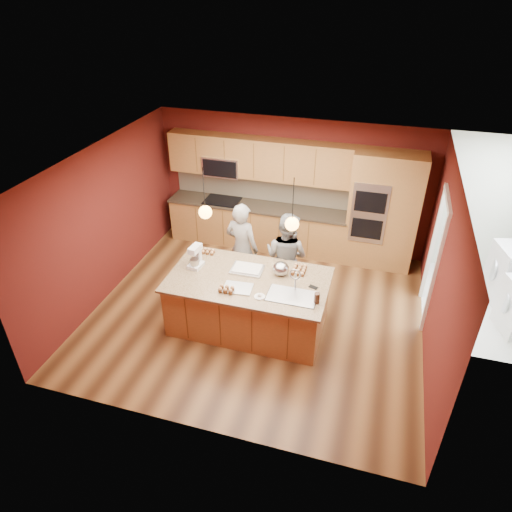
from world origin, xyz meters
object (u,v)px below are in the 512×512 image
(island, at_px, (249,302))
(person_left, at_px, (242,248))
(person_right, at_px, (286,257))
(stand_mixer, at_px, (196,258))
(mixing_bowl, at_px, (281,269))

(island, bearing_deg, person_left, 114.08)
(island, bearing_deg, person_right, 68.61)
(stand_mixer, xyz_separation_m, mixing_bowl, (1.38, 0.17, -0.06))
(person_left, height_order, stand_mixer, person_left)
(mixing_bowl, bearing_deg, island, -148.42)
(stand_mixer, distance_m, mixing_bowl, 1.39)
(person_right, height_order, mixing_bowl, person_right)
(person_right, distance_m, mixing_bowl, 0.72)
(person_left, relative_size, person_right, 1.04)
(island, distance_m, stand_mixer, 1.13)
(person_left, bearing_deg, stand_mixer, 71.52)
(stand_mixer, bearing_deg, island, 0.95)
(island, relative_size, person_right, 1.53)
(person_left, xyz_separation_m, mixing_bowl, (0.87, -0.69, 0.17))
(person_left, bearing_deg, person_right, -167.83)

